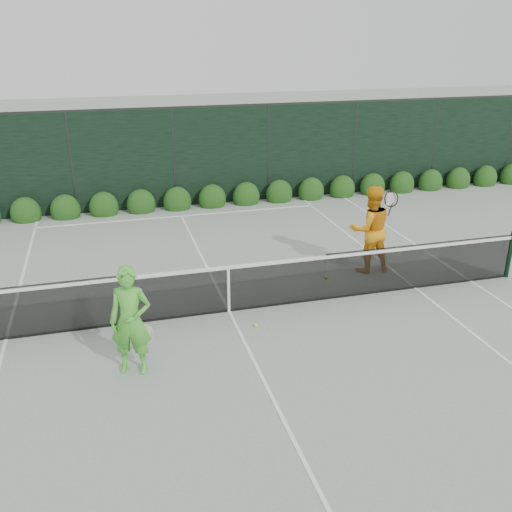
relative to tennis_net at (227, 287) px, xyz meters
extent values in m
plane|color=gray|center=(0.02, 0.00, -0.53)|extent=(80.00, 80.00, 0.00)
cylinder|color=black|center=(6.42, 0.00, 0.00)|extent=(0.10, 0.10, 1.07)
cube|color=black|center=(0.02, 0.00, -0.05)|extent=(4.00, 0.01, 0.96)
cube|color=black|center=(4.22, 0.00, -0.02)|extent=(4.40, 0.01, 1.02)
cube|color=white|center=(0.02, 0.00, 0.41)|extent=(12.80, 0.03, 0.07)
cube|color=black|center=(0.02, 0.00, -0.51)|extent=(12.80, 0.02, 0.04)
cube|color=white|center=(0.02, 0.00, -0.07)|extent=(0.05, 0.03, 0.91)
imported|color=green|center=(-1.92, -1.63, 0.38)|extent=(0.77, 0.61, 1.83)
torus|color=beige|center=(-1.72, -1.53, 0.05)|extent=(0.30, 0.04, 0.30)
cylinder|color=black|center=(-1.72, -1.53, -0.19)|extent=(0.10, 0.03, 0.30)
imported|color=orange|center=(3.57, 1.17, 0.47)|extent=(1.01, 0.80, 2.00)
torus|color=black|center=(3.92, 0.97, 1.21)|extent=(0.28, 0.16, 0.30)
cylinder|color=black|center=(3.92, 0.97, 0.97)|extent=(0.10, 0.03, 0.30)
cube|color=white|center=(5.51, 0.00, -0.53)|extent=(0.06, 23.77, 0.01)
cube|color=white|center=(-4.09, 0.00, -0.53)|extent=(0.06, 23.77, 0.01)
cube|color=white|center=(4.14, 0.00, -0.53)|extent=(0.06, 23.77, 0.01)
cube|color=white|center=(0.02, 11.88, -0.53)|extent=(11.03, 0.06, 0.01)
cube|color=white|center=(0.02, 6.40, -0.53)|extent=(8.23, 0.06, 0.01)
cube|color=white|center=(0.02, 0.00, -0.53)|extent=(0.06, 12.80, 0.01)
cube|color=black|center=(0.02, 7.50, 0.97)|extent=(32.00, 0.06, 3.00)
cube|color=#262826|center=(0.02, 7.50, 2.50)|extent=(32.00, 0.06, 0.06)
cylinder|color=#262826|center=(-2.98, 7.50, 0.97)|extent=(0.08, 0.08, 3.00)
cylinder|color=#262826|center=(0.02, 7.50, 0.97)|extent=(0.08, 0.08, 3.00)
cylinder|color=#262826|center=(3.02, 7.50, 0.97)|extent=(0.08, 0.08, 3.00)
cylinder|color=#262826|center=(6.02, 7.50, 0.97)|extent=(0.08, 0.08, 3.00)
cylinder|color=#262826|center=(9.02, 7.50, 0.97)|extent=(0.08, 0.08, 3.00)
cylinder|color=#262826|center=(12.02, 7.50, 0.97)|extent=(0.08, 0.08, 3.00)
ellipsoid|color=#15370F|center=(-4.38, 7.15, -0.30)|extent=(0.86, 0.65, 0.94)
ellipsoid|color=#15370F|center=(-3.28, 7.15, -0.30)|extent=(0.86, 0.65, 0.94)
ellipsoid|color=#15370F|center=(-2.18, 7.15, -0.30)|extent=(0.86, 0.65, 0.94)
ellipsoid|color=#15370F|center=(-1.08, 7.15, -0.30)|extent=(0.86, 0.65, 0.94)
ellipsoid|color=#15370F|center=(0.02, 7.15, -0.30)|extent=(0.86, 0.65, 0.94)
ellipsoid|color=#15370F|center=(1.12, 7.15, -0.30)|extent=(0.86, 0.65, 0.94)
ellipsoid|color=#15370F|center=(2.22, 7.15, -0.30)|extent=(0.86, 0.65, 0.94)
ellipsoid|color=#15370F|center=(3.32, 7.15, -0.30)|extent=(0.86, 0.65, 0.94)
ellipsoid|color=#15370F|center=(4.42, 7.15, -0.30)|extent=(0.86, 0.65, 0.94)
ellipsoid|color=#15370F|center=(5.52, 7.15, -0.30)|extent=(0.86, 0.65, 0.94)
ellipsoid|color=#15370F|center=(6.62, 7.15, -0.30)|extent=(0.86, 0.65, 0.94)
ellipsoid|color=#15370F|center=(7.72, 7.15, -0.30)|extent=(0.86, 0.65, 0.94)
ellipsoid|color=#15370F|center=(8.82, 7.15, -0.30)|extent=(0.86, 0.65, 0.94)
ellipsoid|color=#15370F|center=(9.92, 7.15, -0.30)|extent=(0.86, 0.65, 0.94)
ellipsoid|color=#15370F|center=(11.02, 7.15, -0.30)|extent=(0.86, 0.65, 0.94)
ellipsoid|color=#15370F|center=(12.12, 7.15, -0.30)|extent=(0.86, 0.65, 0.94)
sphere|color=#BEF336|center=(2.45, 0.97, -0.50)|extent=(0.07, 0.07, 0.07)
sphere|color=#BEF336|center=(-1.91, 0.41, -0.50)|extent=(0.07, 0.07, 0.07)
sphere|color=#BEF336|center=(2.46, 0.93, -0.50)|extent=(0.07, 0.07, 0.07)
sphere|color=#BEF336|center=(0.37, -0.74, -0.50)|extent=(0.07, 0.07, 0.07)
camera|label=1|loc=(-2.13, -9.83, 4.67)|focal=40.00mm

